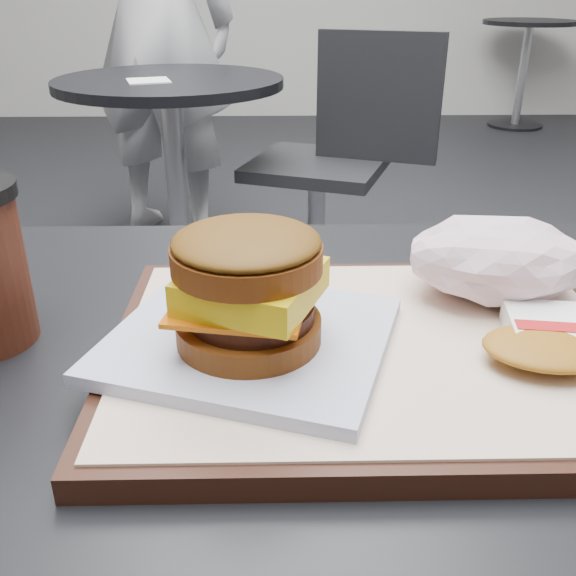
# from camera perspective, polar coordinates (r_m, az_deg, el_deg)

# --- Properties ---
(customer_table) EXTENTS (0.80, 0.60, 0.77)m
(customer_table) POSITION_cam_1_polar(r_m,az_deg,el_deg) (0.59, 2.13, -22.25)
(customer_table) COLOR #A5A5AA
(customer_table) RESTS_ON ground
(serving_tray) EXTENTS (0.38, 0.28, 0.02)m
(serving_tray) POSITION_cam_1_polar(r_m,az_deg,el_deg) (0.48, 7.45, -5.55)
(serving_tray) COLOR black
(serving_tray) RESTS_ON customer_table
(breakfast_sandwich) EXTENTS (0.23, 0.22, 0.09)m
(breakfast_sandwich) POSITION_cam_1_polar(r_m,az_deg,el_deg) (0.44, -3.50, -1.11)
(breakfast_sandwich) COLOR silver
(breakfast_sandwich) RESTS_ON serving_tray
(hash_brown) EXTENTS (0.12, 0.10, 0.02)m
(hash_brown) POSITION_cam_1_polar(r_m,az_deg,el_deg) (0.49, 23.08, -4.07)
(hash_brown) COLOR white
(hash_brown) RESTS_ON serving_tray
(crumpled_wrapper) EXTENTS (0.14, 0.11, 0.06)m
(crumpled_wrapper) POSITION_cam_1_polar(r_m,az_deg,el_deg) (0.55, 18.03, 2.48)
(crumpled_wrapper) COLOR white
(crumpled_wrapper) RESTS_ON serving_tray
(neighbor_table) EXTENTS (0.70, 0.70, 0.75)m
(neighbor_table) POSITION_cam_1_polar(r_m,az_deg,el_deg) (2.12, -10.10, 12.59)
(neighbor_table) COLOR black
(neighbor_table) RESTS_ON ground
(napkin) EXTENTS (0.15, 0.15, 0.00)m
(napkin) POSITION_cam_1_polar(r_m,az_deg,el_deg) (2.02, -12.31, 17.56)
(napkin) COLOR white
(napkin) RESTS_ON neighbor_table
(neighbor_chair) EXTENTS (0.65, 0.54, 0.88)m
(neighbor_chair) POSITION_cam_1_polar(r_m,az_deg,el_deg) (2.17, 4.48, 12.06)
(neighbor_chair) COLOR #ABABB0
(neighbor_chair) RESTS_ON ground
(patron) EXTENTS (0.76, 0.63, 1.79)m
(patron) POSITION_cam_1_polar(r_m,az_deg,el_deg) (2.76, -11.77, 22.68)
(patron) COLOR silver
(patron) RESTS_ON ground
(bg_table_far) EXTENTS (0.66, 0.66, 0.75)m
(bg_table_far) POSITION_cam_1_polar(r_m,az_deg,el_deg) (5.25, 20.42, 19.37)
(bg_table_far) COLOR black
(bg_table_far) RESTS_ON ground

